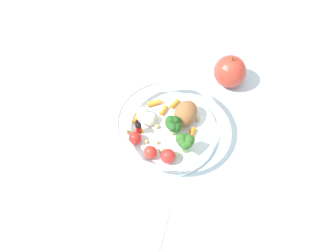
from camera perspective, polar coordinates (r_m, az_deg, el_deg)
ground_plane at (r=0.83m, az=1.19°, el=-0.72°), size 2.40×2.40×0.00m
food_container at (r=0.80m, az=0.02°, el=0.01°), size 0.24×0.24×0.07m
loose_apple at (r=0.90m, az=10.14°, el=8.82°), size 0.08×0.08×0.09m
folded_napkin at (r=0.73m, az=-5.57°, el=-17.87°), size 0.15×0.11×0.01m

